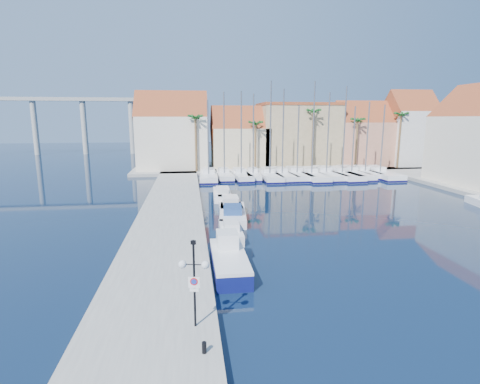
% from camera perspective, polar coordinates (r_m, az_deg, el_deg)
% --- Properties ---
extents(ground, '(260.00, 260.00, 0.00)m').
position_cam_1_polar(ground, '(23.74, 10.50, -12.03)').
color(ground, black).
rests_on(ground, ground).
extents(quay_west, '(6.00, 77.00, 0.50)m').
position_cam_1_polar(quay_west, '(35.41, -10.57, -3.78)').
color(quay_west, gray).
rests_on(quay_west, ground).
extents(shore_north, '(54.00, 16.00, 0.50)m').
position_cam_1_polar(shore_north, '(71.34, 6.26, 3.86)').
color(shore_north, gray).
rests_on(shore_north, ground).
extents(lamp_post, '(1.30, 0.53, 3.86)m').
position_cam_1_polar(lamp_post, '(16.06, -7.02, -11.80)').
color(lamp_post, black).
rests_on(lamp_post, quay_west).
extents(bollard, '(0.18, 0.18, 0.45)m').
position_cam_1_polar(bollard, '(15.45, -5.48, -22.53)').
color(bollard, black).
rests_on(bollard, quay_west).
extents(fishing_boat, '(2.04, 6.11, 2.14)m').
position_cam_1_polar(fishing_boat, '(23.56, -1.69, -10.16)').
color(fishing_boat, '#0E1351').
rests_on(fishing_boat, ground).
extents(motorboat_west_0, '(1.72, 5.11, 1.40)m').
position_cam_1_polar(motorboat_west_0, '(29.72, -1.43, -5.98)').
color(motorboat_west_0, white).
rests_on(motorboat_west_0, ground).
extents(motorboat_west_1, '(3.09, 7.53, 1.40)m').
position_cam_1_polar(motorboat_west_1, '(35.00, -1.14, -3.33)').
color(motorboat_west_1, white).
rests_on(motorboat_west_1, ground).
extents(motorboat_west_2, '(2.41, 6.97, 1.40)m').
position_cam_1_polar(motorboat_west_2, '(39.06, -1.59, -1.79)').
color(motorboat_west_2, white).
rests_on(motorboat_west_2, ground).
extents(motorboat_west_3, '(2.24, 6.28, 1.40)m').
position_cam_1_polar(motorboat_west_3, '(44.16, -2.76, -0.28)').
color(motorboat_west_3, white).
rests_on(motorboat_west_3, ground).
extents(sailboat_0, '(3.10, 10.05, 11.92)m').
position_cam_1_polar(sailboat_0, '(57.56, -4.79, 2.46)').
color(sailboat_0, white).
rests_on(sailboat_0, ground).
extents(sailboat_1, '(2.43, 8.44, 13.11)m').
position_cam_1_polar(sailboat_1, '(58.22, -2.44, 2.64)').
color(sailboat_1, white).
rests_on(sailboat_1, ground).
extents(sailboat_2, '(3.03, 9.19, 13.21)m').
position_cam_1_polar(sailboat_2, '(58.03, 0.08, 2.61)').
color(sailboat_2, white).
rests_on(sailboat_2, ground).
extents(sailboat_3, '(2.82, 8.24, 12.85)m').
position_cam_1_polar(sailboat_3, '(58.42, 1.97, 2.68)').
color(sailboat_3, white).
rests_on(sailboat_3, ground).
extents(sailboat_4, '(2.83, 10.33, 14.67)m').
position_cam_1_polar(sailboat_4, '(58.22, 4.44, 2.60)').
color(sailboat_4, white).
rests_on(sailboat_4, ground).
extents(sailboat_5, '(3.36, 10.56, 13.56)m').
position_cam_1_polar(sailboat_5, '(58.97, 6.26, 2.66)').
color(sailboat_5, white).
rests_on(sailboat_5, ground).
extents(sailboat_6, '(3.00, 10.87, 11.19)m').
position_cam_1_polar(sailboat_6, '(59.90, 8.50, 2.70)').
color(sailboat_6, white).
rests_on(sailboat_6, ground).
extents(sailboat_7, '(3.06, 11.31, 14.69)m').
position_cam_1_polar(sailboat_7, '(59.66, 10.65, 2.63)').
color(sailboat_7, white).
rests_on(sailboat_7, ground).
extents(sailboat_8, '(3.84, 11.88, 13.15)m').
position_cam_1_polar(sailboat_8, '(61.20, 12.75, 2.74)').
color(sailboat_8, white).
rests_on(sailboat_8, ground).
extents(sailboat_9, '(3.80, 11.70, 14.02)m').
position_cam_1_polar(sailboat_9, '(61.40, 15.02, 2.67)').
color(sailboat_9, white).
rests_on(sailboat_9, ground).
extents(sailboat_10, '(3.72, 11.78, 11.08)m').
position_cam_1_polar(sailboat_10, '(62.76, 16.35, 2.75)').
color(sailboat_10, white).
rests_on(sailboat_10, ground).
extents(sailboat_11, '(2.45, 9.19, 11.79)m').
position_cam_1_polar(sailboat_11, '(64.08, 18.31, 2.83)').
color(sailboat_11, white).
rests_on(sailboat_11, ground).
extents(sailboat_12, '(3.08, 11.66, 11.33)m').
position_cam_1_polar(sailboat_12, '(64.23, 20.27, 2.69)').
color(sailboat_12, white).
rests_on(sailboat_12, ground).
extents(building_0, '(12.30, 9.00, 13.50)m').
position_cam_1_polar(building_0, '(67.80, -10.25, 8.69)').
color(building_0, beige).
rests_on(building_0, shore_north).
extents(building_1, '(10.30, 8.00, 11.00)m').
position_cam_1_polar(building_1, '(68.40, -0.03, 7.86)').
color(building_1, beige).
rests_on(building_1, shore_north).
extents(building_2, '(14.20, 10.20, 11.50)m').
position_cam_1_polar(building_2, '(71.61, 8.72, 8.65)').
color(building_2, '#9D8960').
rests_on(building_2, shore_north).
extents(building_3, '(10.30, 8.00, 12.00)m').
position_cam_1_polar(building_3, '(74.96, 17.86, 8.05)').
color(building_3, tan).
rests_on(building_3, shore_north).
extents(building_4, '(8.30, 8.00, 14.00)m').
position_cam_1_polar(building_4, '(78.34, 24.25, 8.53)').
color(building_4, silver).
rests_on(building_4, shore_north).
extents(palm_0, '(2.60, 2.60, 10.15)m').
position_cam_1_polar(palm_0, '(62.69, -6.81, 10.94)').
color(palm_0, brown).
rests_on(palm_0, shore_north).
extents(palm_1, '(2.60, 2.60, 9.15)m').
position_cam_1_polar(palm_1, '(63.66, 2.39, 10.16)').
color(palm_1, brown).
rests_on(palm_1, shore_north).
extents(palm_2, '(2.60, 2.60, 11.15)m').
position_cam_1_polar(palm_2, '(66.12, 11.15, 11.63)').
color(palm_2, brown).
rests_on(palm_2, shore_north).
extents(palm_3, '(2.60, 2.60, 9.65)m').
position_cam_1_polar(palm_3, '(69.09, 17.50, 10.13)').
color(palm_3, brown).
rests_on(palm_3, shore_north).
extents(palm_4, '(2.60, 2.60, 10.65)m').
position_cam_1_polar(palm_4, '(72.81, 23.36, 10.51)').
color(palm_4, brown).
rests_on(palm_4, shore_north).
extents(viaduct, '(48.00, 2.20, 14.45)m').
position_cam_1_polar(viaduct, '(107.56, -25.43, 10.66)').
color(viaduct, '#9E9E99').
rests_on(viaduct, ground).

